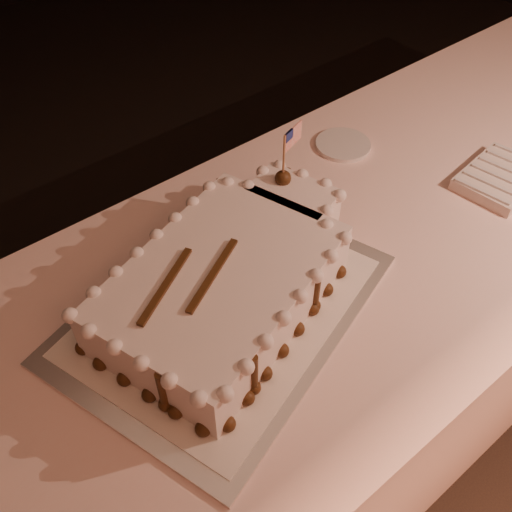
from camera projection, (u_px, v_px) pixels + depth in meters
banquet_table at (328, 342)px, 1.47m from camera, size 2.40×0.80×0.75m
cake_board at (223, 308)px, 1.07m from camera, size 0.69×0.60×0.01m
doily at (223, 306)px, 1.06m from camera, size 0.62×0.54×0.00m
sheet_cake at (231, 277)px, 1.04m from camera, size 0.58×0.42×0.22m
napkin_stack at (500, 178)px, 1.31m from camera, size 0.22×0.17×0.03m
side_plate at (343, 145)px, 1.41m from camera, size 0.14×0.14×0.01m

